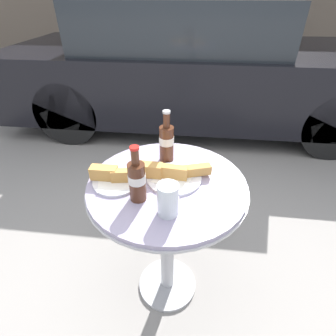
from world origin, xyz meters
TOP-DOWN VIEW (x-y plane):
  - ground_plane at (0.00, 0.00)m, footprint 30.00×30.00m
  - bistro_table at (0.00, 0.00)m, footprint 0.70×0.70m
  - cola_bottle_left at (-0.10, -0.12)m, footprint 0.07×0.07m
  - cola_bottle_right at (-0.02, 0.18)m, footprint 0.07×0.07m
  - drinking_glass at (0.03, -0.18)m, footprint 0.08×0.08m
  - lunch_plate_near at (0.02, 0.03)m, footprint 0.32×0.24m
  - lunch_plate_far at (-0.22, -0.03)m, footprint 0.21×0.20m
  - parked_car at (0.06, 2.45)m, footprint 4.45×1.81m

SIDE VIEW (x-z plane):
  - ground_plane at x=0.00m, z-range 0.00..0.00m
  - bistro_table at x=0.00m, z-range 0.22..1.00m
  - parked_car at x=0.06m, z-range -0.03..1.35m
  - lunch_plate_far at x=-0.22m, z-range 0.76..0.83m
  - lunch_plate_near at x=0.02m, z-range 0.76..0.84m
  - drinking_glass at x=0.03m, z-range 0.77..0.90m
  - cola_bottle_left at x=-0.10m, z-range 0.75..0.99m
  - cola_bottle_right at x=-0.02m, z-range 0.75..1.00m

